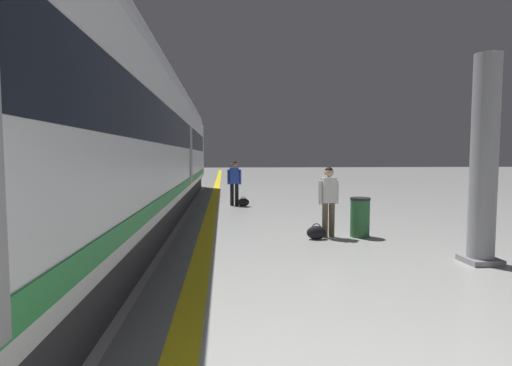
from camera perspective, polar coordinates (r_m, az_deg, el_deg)
The scene contains 9 objects.
safety_line_strip at distance 10.36m, azimuth -7.02°, elevation -6.41°, with size 0.36×80.00×0.01m, color yellow.
tactile_edge_band at distance 10.38m, azimuth -9.09°, elevation -6.41°, with size 0.71×80.00×0.01m, color slate.
high_speed_train at distance 7.61m, azimuth -25.10°, elevation 8.38°, with size 2.94×35.55×4.97m.
passenger_near at distance 14.54m, azimuth -3.19°, elevation 0.48°, with size 0.52×0.23×1.68m.
duffel_bag_near at distance 14.38m, azimuth -1.87°, elevation -2.84°, with size 0.44×0.26×0.36m.
passenger_mid at distance 9.05m, azimuth 10.57°, elevation -1.98°, with size 0.50×0.26×1.62m.
duffel_bag_mid at distance 8.91m, azimuth 8.82°, elevation -7.17°, with size 0.44×0.26×0.36m.
platform_pillar at distance 7.77m, azimuth 30.35°, elevation 2.35°, with size 0.56×0.56×3.60m.
waste_bin at distance 9.34m, azimuth 14.95°, elevation -4.84°, with size 0.46×0.46×0.91m.
Camera 1 is at (-0.22, -0.18, 1.88)m, focal length 27.36 mm.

